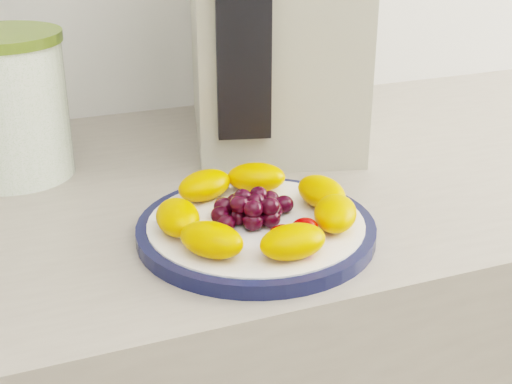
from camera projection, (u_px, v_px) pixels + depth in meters
name	position (u px, v px, depth m)	size (l,w,h in m)	color
plate_rim	(256.00, 230.00, 0.73)	(0.24, 0.24, 0.01)	#111739
plate_face	(256.00, 229.00, 0.73)	(0.22, 0.22, 0.02)	white
canister	(10.00, 111.00, 0.85)	(0.14, 0.14, 0.16)	#397314
appliance_body	(272.00, 4.00, 0.94)	(0.21, 0.29, 0.37)	#ADA993
appliance_panel	(243.00, 22.00, 0.80)	(0.06, 0.02, 0.27)	black
fruit_plate	(259.00, 210.00, 0.72)	(0.21, 0.21, 0.03)	#FD8400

